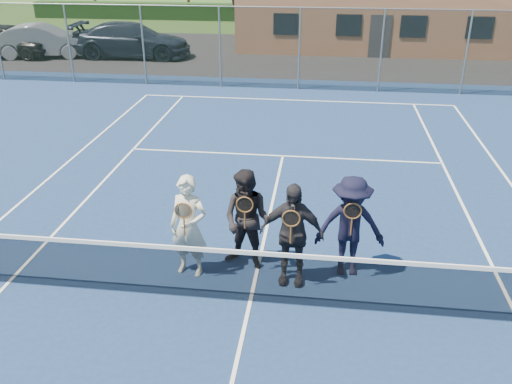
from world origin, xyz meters
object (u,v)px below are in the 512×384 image
player_b (247,220)px  player_d (350,227)px  car_b (43,41)px  player_a (189,226)px  car_a (9,40)px  car_c (132,40)px  tennis_net (250,274)px  player_c (292,234)px

player_b → player_d: bearing=-0.3°
car_b → player_a: bearing=-158.9°
car_a → player_d: 23.26m
car_c → car_b: bearing=96.3°
player_b → tennis_net: bearing=-79.7°
player_a → player_d: bearing=7.2°
car_b → car_c: car_c is taller
car_b → player_d: player_d is taller
car_a → tennis_net: car_a is taller
player_a → player_d: 2.70m
car_b → tennis_net: 22.04m
player_a → car_c: bearing=111.8°
car_c → player_d: bearing=-151.9°
car_a → car_c: car_c is taller
player_a → tennis_net: bearing=-32.2°
car_b → player_b: (12.36, -17.06, 0.15)m
player_a → player_c: bearing=-1.3°
player_a → player_d: (2.68, 0.34, -0.00)m
car_a → player_c: size_ratio=2.55×
car_b → player_d: 22.14m
car_a → player_c: (14.85, -17.44, 0.14)m
player_a → player_b: size_ratio=1.00×
player_b → player_c: bearing=-26.2°
player_d → car_b: bearing=129.5°
car_c → player_c: 20.07m
player_b → player_c: same height
car_a → player_a: size_ratio=2.55×
tennis_net → car_b: bearing=124.7°
car_b → car_a: bearing=78.2°
tennis_net → car_a: bearing=128.2°
car_a → tennis_net: bearing=-134.0°
tennis_net → player_d: size_ratio=6.49×
car_c → player_b: size_ratio=3.11×
tennis_net → player_d: (1.55, 1.05, 0.38)m
car_a → car_c: 5.98m
player_b → car_c: bearing=114.7°
tennis_net → player_a: (-1.13, 0.71, 0.38)m
car_b → player_d: bearing=-152.6°
car_a → player_b: size_ratio=2.55×
tennis_net → player_c: (0.59, 0.67, 0.38)m
car_a → tennis_net: (14.26, -18.11, -0.24)m
car_c → tennis_net: size_ratio=0.48×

